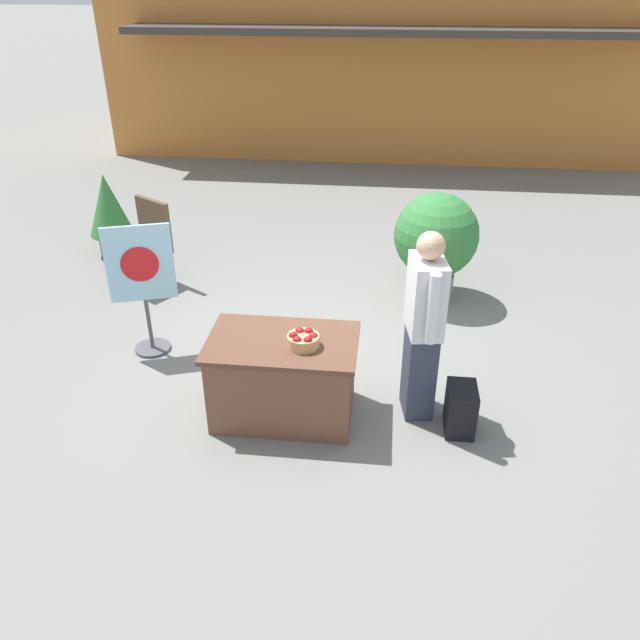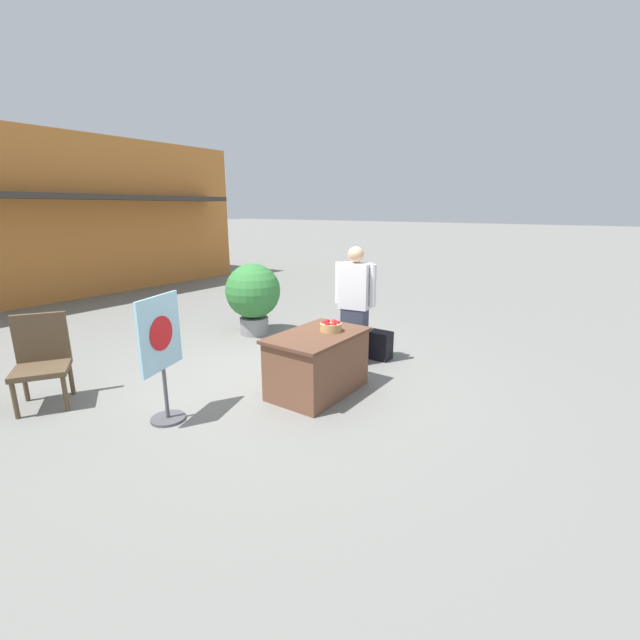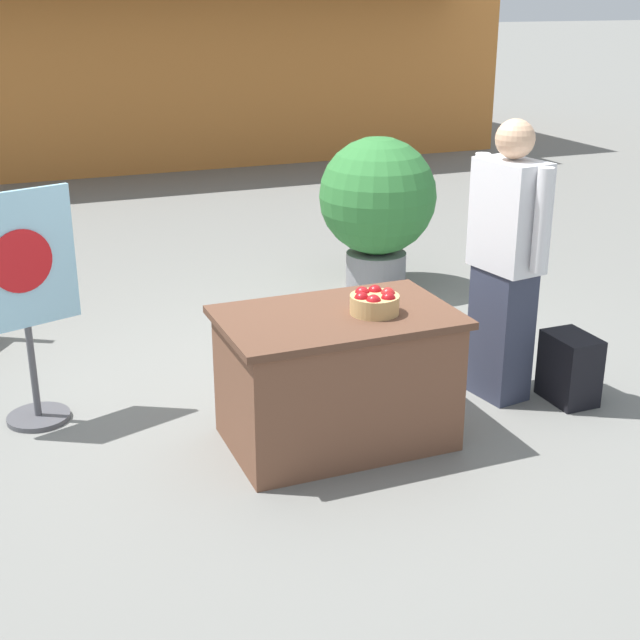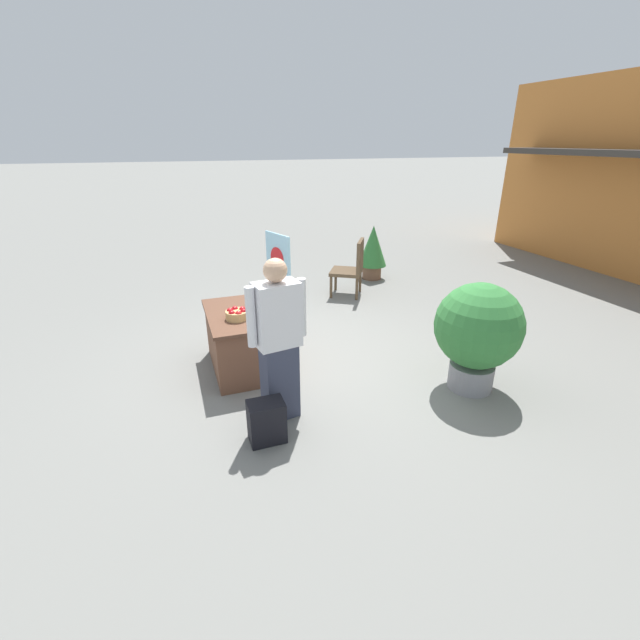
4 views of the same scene
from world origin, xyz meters
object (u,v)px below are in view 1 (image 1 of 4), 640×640
at_px(person_visitor, 423,326).
at_px(patio_chair, 147,240).
at_px(potted_plant_near_left, 436,239).
at_px(display_table, 283,377).
at_px(apple_basket, 303,339).
at_px(potted_plant_near_right, 109,210).
at_px(poster_board, 143,284).
at_px(backpack, 461,409).

distance_m(person_visitor, patio_chair, 3.90).
xyz_separation_m(person_visitor, potted_plant_near_left, (0.22, 2.21, -0.13)).
xyz_separation_m(display_table, apple_basket, (0.19, -0.06, 0.43)).
distance_m(apple_basket, potted_plant_near_right, 4.47).
height_order(apple_basket, person_visitor, person_visitor).
bearing_deg(potted_plant_near_right, poster_board, -59.82).
height_order(apple_basket, poster_board, poster_board).
height_order(backpack, poster_board, poster_board).
relative_size(poster_board, patio_chair, 1.31).
bearing_deg(apple_basket, patio_chair, 132.36).
height_order(poster_board, potted_plant_near_left, poster_board).
xyz_separation_m(apple_basket, patio_chair, (-2.24, 2.45, -0.25)).
bearing_deg(person_visitor, potted_plant_near_left, -104.39).
distance_m(display_table, person_visitor, 1.26).
relative_size(apple_basket, potted_plant_near_left, 0.21).
bearing_deg(display_table, potted_plant_near_right, 131.85).
bearing_deg(potted_plant_near_left, poster_board, -152.35).
distance_m(display_table, patio_chair, 3.15).
height_order(person_visitor, potted_plant_near_left, person_visitor).
distance_m(display_table, backpack, 1.51).
relative_size(display_table, apple_basket, 4.78).
height_order(display_table, potted_plant_near_left, potted_plant_near_left).
height_order(display_table, person_visitor, person_visitor).
height_order(poster_board, patio_chair, poster_board).
bearing_deg(apple_basket, backpack, 0.47).
distance_m(backpack, poster_board, 3.20).
relative_size(display_table, patio_chair, 1.21).
xyz_separation_m(poster_board, potted_plant_near_right, (-1.35, 2.32, -0.14)).
height_order(patio_chair, potted_plant_near_right, potted_plant_near_right).
xyz_separation_m(display_table, potted_plant_near_right, (-2.86, 3.20, 0.24)).
xyz_separation_m(backpack, patio_chair, (-3.55, 2.44, 0.35)).
height_order(person_visitor, patio_chair, person_visitor).
distance_m(poster_board, patio_chair, 1.62).
xyz_separation_m(patio_chair, potted_plant_near_right, (-0.81, 0.81, 0.06)).
relative_size(person_visitor, potted_plant_near_left, 1.34).
bearing_deg(potted_plant_near_right, apple_basket, -46.92).
bearing_deg(potted_plant_near_left, person_visitor, -95.66).
xyz_separation_m(apple_basket, potted_plant_near_left, (1.18, 2.45, -0.08)).
distance_m(display_table, apple_basket, 0.48).
bearing_deg(backpack, display_table, 177.95).
height_order(poster_board, potted_plant_near_right, poster_board).
distance_m(person_visitor, potted_plant_near_right, 5.03).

